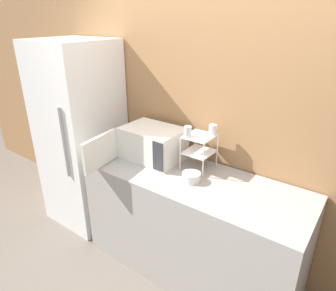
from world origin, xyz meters
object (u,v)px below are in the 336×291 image
bowl (191,177)px  glass_back_right (213,130)px  microwave (150,144)px  glass_front_left (188,131)px  refrigerator (81,136)px  dish_rack (199,145)px

bowl → glass_back_right: bearing=89.0°
microwave → bowl: (0.52, -0.13, -0.11)m
glass_front_left → bowl: (0.14, -0.15, -0.30)m
microwave → bowl: size_ratio=5.46×
microwave → refrigerator: 0.88m
bowl → refrigerator: refrigerator is taller
microwave → dish_rack: bearing=12.1°
microwave → refrigerator: (-0.87, -0.07, -0.11)m
glass_front_left → bowl: bearing=-46.8°
microwave → glass_back_right: size_ratio=9.26×
glass_back_right → refrigerator: size_ratio=0.04×
glass_front_left → dish_rack: bearing=46.9°
microwave → glass_back_right: 0.58m
microwave → glass_front_left: (0.38, 0.02, 0.19)m
glass_back_right → microwave: bearing=-161.7°
glass_back_right → glass_front_left: bearing=-133.7°
glass_back_right → refrigerator: refrigerator is taller
refrigerator → bowl: bearing=-2.3°
glass_front_left → glass_back_right: size_ratio=1.00×
bowl → refrigerator: size_ratio=0.08×
microwave → bowl: bearing=-13.9°
microwave → dish_rack: 0.46m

